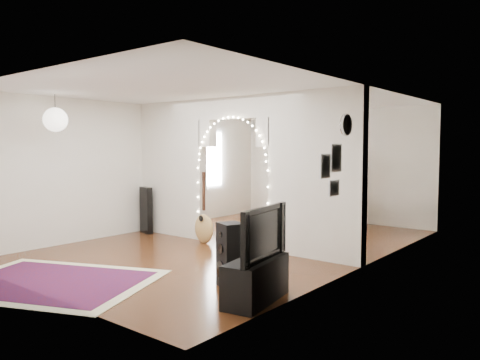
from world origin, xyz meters
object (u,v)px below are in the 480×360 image
Objects in this scene: bookcase at (320,188)px; dining_table at (332,197)px; floor_speaker at (231,255)px; dining_chair_right at (324,215)px; media_console at (256,280)px; acoustic_guitar at (204,217)px; dining_chair_left at (288,215)px.

dining_table is at bearing -51.96° from bookcase.
bookcase is at bearing 131.55° from floor_speaker.
dining_chair_right is (0.42, -0.57, -0.55)m from bookcase.
floor_speaker reaches higher than media_console.
bookcase is (-2.40, 5.80, 0.55)m from media_console.
acoustic_guitar reaches higher than dining_chair_right.
bookcase is (0.35, 3.75, 0.30)m from acoustic_guitar.
dining_chair_right is (-1.98, 5.24, -0.00)m from media_console.
dining_chair_right is at bearing 167.34° from dining_table.
dining_table is 1.06m from dining_chair_left.
floor_speaker is 0.83× the size of media_console.
bookcase reaches higher than dining_table.
dining_table reaches higher than dining_chair_right.
bookcase is (-1.79, 5.54, 0.39)m from floor_speaker.
acoustic_guitar reaches higher than floor_speaker.
dining_chair_left is at bearing -103.63° from bookcase.
dining_table is (1.01, 3.11, 0.19)m from acoustic_guitar.
dining_chair_right is at bearing -61.10° from bookcase.
floor_speaker is at bearing 146.42° from media_console.
dining_chair_left is at bearing -138.69° from dining_table.
floor_speaker reaches higher than dining_table.
floor_speaker is (2.15, -1.79, -0.08)m from acoustic_guitar.
media_console is (2.75, -2.05, -0.24)m from acoustic_guitar.
dining_table is (-1.13, 4.90, 0.27)m from floor_speaker.
media_console is at bearing -66.67° from dining_table.
acoustic_guitar is 3.78m from bookcase.
dining_chair_right is at bearing 129.01° from floor_speaker.
media_console is at bearing 0.10° from floor_speaker.
dining_table reaches higher than media_console.
dining_chair_left is at bearing -132.52° from dining_chair_right.
acoustic_guitar is 1.13× the size of media_console.
dining_table is (0.66, -0.64, -0.12)m from bookcase.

